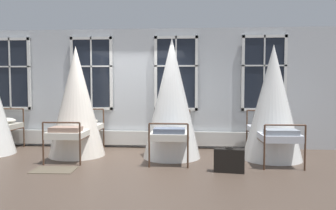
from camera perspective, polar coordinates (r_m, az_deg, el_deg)
ground at (r=7.73m, az=-7.48°, el=-8.80°), size 21.30×21.30×0.00m
back_wall_with_windows at (r=8.97m, az=-5.63°, el=2.75°), size 11.65×0.10×3.05m
window_bank at (r=8.87m, az=-5.75°, el=-0.11°), size 7.68×0.10×2.78m
cot_second at (r=8.12m, az=-14.96°, el=0.34°), size 1.28×1.98×2.50m
cot_third at (r=7.63m, az=0.63°, el=0.85°), size 1.28×1.97×2.66m
cot_fourth at (r=7.77m, az=17.00°, el=0.16°), size 1.28×1.99×2.50m
rug_second at (r=7.01m, az=-18.39°, el=-10.19°), size 0.82×0.60×0.01m
suitcase_dark at (r=6.57m, az=10.14°, el=-9.04°), size 0.58×0.29×0.47m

